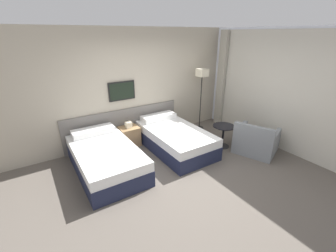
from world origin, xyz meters
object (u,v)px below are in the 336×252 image
(floor_lamp, at_px, (202,79))
(side_table, at_px, (223,132))
(bed_near_window, at_px, (174,138))
(armchair, at_px, (256,142))
(bed_near_door, at_px, (106,158))
(nightstand, at_px, (129,136))

(floor_lamp, bearing_deg, side_table, -103.01)
(bed_near_window, xyz_separation_m, armchair, (1.48, -1.13, -0.02))
(bed_near_door, height_order, side_table, bed_near_door)
(bed_near_window, distance_m, armchair, 1.87)
(bed_near_window, xyz_separation_m, side_table, (1.04, -0.54, 0.12))
(bed_near_door, distance_m, nightstand, 1.10)
(nightstand, distance_m, armchair, 2.97)
(bed_near_door, xyz_separation_m, bed_near_window, (1.66, 0.00, 0.00))
(bed_near_window, bearing_deg, side_table, -27.42)
(bed_near_window, relative_size, side_table, 3.63)
(bed_near_window, xyz_separation_m, floor_lamp, (1.31, 0.65, 1.17))
(armchair, bearing_deg, nightstand, 29.62)
(bed_near_door, height_order, floor_lamp, floor_lamp)
(nightstand, bearing_deg, armchair, -38.88)
(bed_near_window, relative_size, floor_lamp, 1.17)
(bed_near_door, distance_m, armchair, 3.34)
(floor_lamp, bearing_deg, bed_near_door, -167.72)
(bed_near_window, height_order, floor_lamp, floor_lamp)
(side_table, bearing_deg, bed_near_door, 168.68)
(nightstand, distance_m, floor_lamp, 2.45)
(side_table, bearing_deg, floor_lamp, 76.99)
(bed_near_door, height_order, bed_near_window, same)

